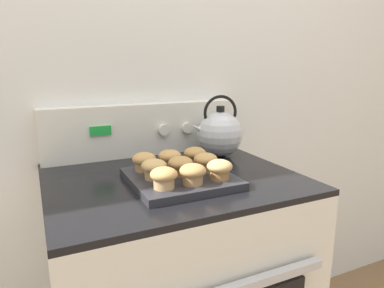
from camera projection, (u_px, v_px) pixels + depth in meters
wall_back at (138, 71)px, 1.29m from camera, size 8.00×0.05×2.40m
control_panel at (144, 130)px, 1.30m from camera, size 0.74×0.07×0.19m
muffin_pan at (181, 178)px, 1.01m from camera, size 0.29×0.29×0.02m
muffin_r0_c0 at (164, 177)px, 0.89m from camera, size 0.07×0.07×0.06m
muffin_r0_c1 at (194, 173)px, 0.92m from camera, size 0.07×0.07×0.06m
muffin_r0_c2 at (220, 169)px, 0.96m from camera, size 0.07×0.07×0.06m
muffin_r1_c0 at (154, 168)px, 0.97m from camera, size 0.07×0.07×0.06m
muffin_r1_c1 at (181, 165)px, 1.00m from camera, size 0.07×0.07×0.06m
muffin_r1_c2 at (206, 161)px, 1.03m from camera, size 0.07×0.07×0.06m
muffin_r2_c0 at (144, 161)px, 1.04m from camera, size 0.07×0.07×0.06m
muffin_r2_c1 at (170, 158)px, 1.07m from camera, size 0.07×0.07×0.06m
muffin_r2_c2 at (195, 155)px, 1.11m from camera, size 0.07×0.07×0.06m
tea_kettle at (220, 133)px, 1.28m from camera, size 0.21×0.17×0.23m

